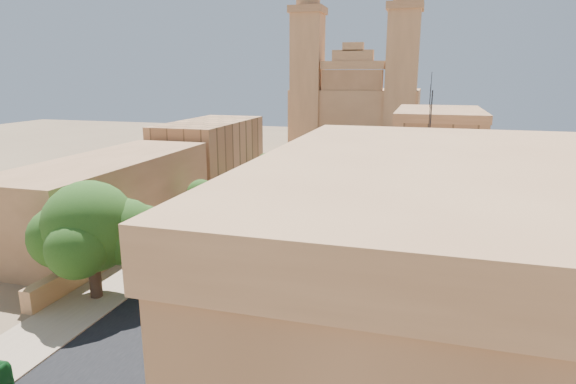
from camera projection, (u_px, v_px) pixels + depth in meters
The scene contains 32 objects.
ground at pixel (180, 340), 31.94m from camera, with size 260.00×260.00×0.00m, color brown.
road_surface at pixel (297, 216), 59.94m from camera, with size 14.00×140.00×0.01m, color black.
sidewalk_east at pixel (374, 222), 57.39m from camera, with size 5.00×140.00×0.01m, color tan.
sidewalk_west at pixel (226, 210), 62.48m from camera, with size 5.00×140.00×0.01m, color tan.
kerb_east at pixel (353, 220), 58.04m from camera, with size 0.25×140.00×0.12m, color tan.
kerb_west at pixel (244, 211), 61.80m from camera, with size 0.25×140.00×0.12m, color tan.
townhouse_a at pixel (439, 302), 23.33m from camera, with size 9.00×14.00×16.40m.
townhouse_b at pixel (435, 230), 36.58m from camera, with size 9.00×14.00×14.90m.
townhouse_c at pixel (434, 177), 49.34m from camera, with size 9.00×14.00×17.40m.
townhouse_d at pixel (433, 161), 62.59m from camera, with size 9.00×14.00×15.90m.
west_wall at pixel (166, 224), 53.74m from camera, with size 1.00×40.00×1.80m, color #AC794E.
west_building_low at pixel (110, 196), 52.56m from camera, with size 10.00×28.00×8.40m, color #996942.
west_building_mid at pixel (211, 153), 76.64m from camera, with size 10.00×22.00×10.00m, color tan.
church at pixel (356, 111), 103.04m from camera, with size 28.00×22.50×36.30m.
ficus_tree at pixel (91, 230), 36.88m from camera, with size 9.37×8.62×9.37m.
street_tree_a at pixel (144, 223), 44.96m from camera, with size 3.49×3.49×5.36m.
street_tree_b at pixel (201, 194), 56.18m from camera, with size 3.43×3.43×5.28m.
street_tree_c at pixel (239, 178), 67.50m from camera, with size 2.92×2.92×4.49m.
street_tree_d at pixel (266, 162), 78.67m from camera, with size 3.06×3.06×4.70m.
red_truck at pixel (233, 283), 37.02m from camera, with size 2.83×6.07×3.44m.
olive_pickup at pixel (333, 239), 48.63m from camera, with size 2.55×4.94×1.97m.
bus_green_north at pixel (171, 263), 41.77m from camera, with size 2.05×8.74×2.44m, color #134C22.
bus_red_east at pixel (310, 238), 47.11m from camera, with size 2.69×11.49×3.20m, color #B20D07.
bus_cream_east at pixel (338, 210), 57.25m from camera, with size 2.36×10.10×2.81m, color beige.
car_blue_a at pixel (208, 260), 43.85m from camera, with size 1.56×3.88×1.32m, color #3D96CC.
car_white_a at pixel (287, 217), 57.31m from camera, with size 1.29×3.70×1.22m, color white.
car_cream at pixel (292, 228), 53.35m from camera, with size 1.79×3.88×1.08m, color beige.
car_dkblue at pixel (282, 190), 70.53m from camera, with size 1.79×4.40×1.28m, color navy.
car_white_b at pixel (335, 195), 67.79m from camera, with size 1.53×3.81×1.30m, color silver.
car_blue_b at pixel (322, 165), 90.03m from camera, with size 1.26×3.61×1.19m, color #3048A0.
pedestrian_a at pixel (331, 264), 42.61m from camera, with size 0.60×0.39×1.65m, color black.
pedestrian_c at pixel (330, 265), 42.00m from camera, with size 1.11×0.46×1.89m, color #2C2B31.
Camera 1 is at (14.82, -25.57, 17.17)m, focal length 30.00 mm.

